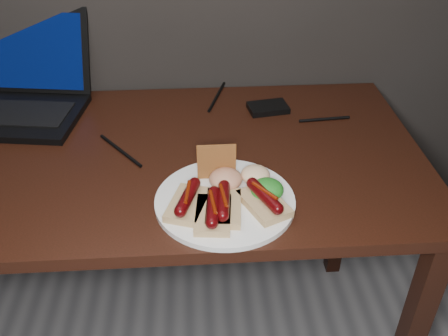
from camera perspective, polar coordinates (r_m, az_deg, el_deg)
desk at (r=1.28m, az=-9.68°, el=-1.69°), size 1.40×0.70×0.75m
laptop at (r=1.50m, az=-22.50°, el=8.16°), size 0.40×0.38×0.25m
hard_drive at (r=1.40m, az=5.05°, el=6.88°), size 0.12×0.09×0.02m
desk_cables at (r=1.34m, az=-9.23°, el=4.93°), size 1.13×0.47×0.01m
plate at (r=1.05m, az=0.11°, el=-3.78°), size 0.38×0.38×0.01m
bread_sausage_left at (r=1.02m, az=-4.14°, el=-3.81°), size 0.10×0.13×0.04m
bread_sausage_center at (r=1.01m, az=-0.06°, el=-4.21°), size 0.08×0.12×0.04m
bread_sausage_right at (r=1.02m, az=4.62°, el=-3.67°), size 0.11×0.13×0.04m
bread_sausage_extra at (r=0.99m, az=-1.26°, el=-4.99°), size 0.08×0.12×0.04m
crispbread at (r=1.09m, az=-0.86°, el=0.72°), size 0.09×0.01×0.08m
salad_greens at (r=1.05m, az=4.95°, el=-2.46°), size 0.07×0.07×0.04m
salsa_mound at (r=1.07m, az=0.19°, el=-1.27°), size 0.07×0.07×0.04m
coleslaw_mound at (r=1.09m, az=3.60°, el=-0.78°), size 0.06×0.06×0.04m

